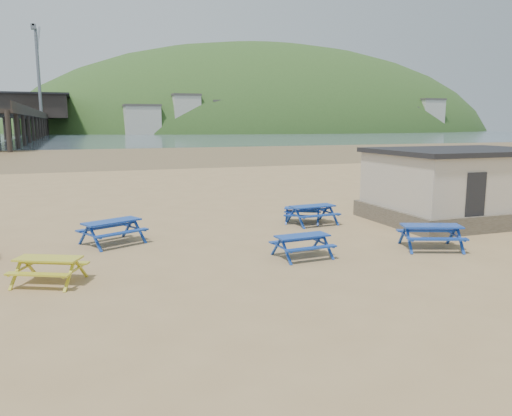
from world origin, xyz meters
name	(u,v)px	position (x,y,z in m)	size (l,w,h in m)	color
ground	(240,244)	(0.00, 0.00, 0.00)	(400.00, 400.00, 0.00)	tan
wet_sand	(116,154)	(0.00, 55.00, 0.00)	(400.00, 400.00, 0.00)	brown
sea	(90,135)	(0.00, 170.00, 0.01)	(400.00, 400.00, 0.00)	#42535F
picnic_table_blue_a	(112,232)	(-4.26, 1.62, 0.42)	(2.50, 2.31, 0.84)	#19309A
picnic_table_blue_b	(303,215)	(3.76, 2.82, 0.32)	(1.95, 1.83, 0.65)	#19309A
picnic_table_blue_c	(312,215)	(4.00, 2.37, 0.40)	(2.03, 1.70, 0.80)	#19309A
picnic_table_blue_d	(302,246)	(1.33, -2.33, 0.36)	(1.82, 1.51, 0.73)	#19309A
picnic_table_blue_e	(431,237)	(5.93, -2.83, 0.41)	(2.40, 2.18, 0.83)	#19309A
picnic_table_yellow	(49,271)	(-6.18, -2.43, 0.36)	(2.12, 1.97, 0.71)	gold
amenity_block	(460,185)	(10.50, 1.00, 1.57)	(7.40, 5.40, 3.15)	#665B4C
pier	(35,119)	(-17.99, 178.23, 5.46)	(24.00, 220.00, 39.29)	black
headland_town	(267,150)	(90.00, 229.68, -9.91)	(264.00, 144.00, 108.00)	#2D4C1E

